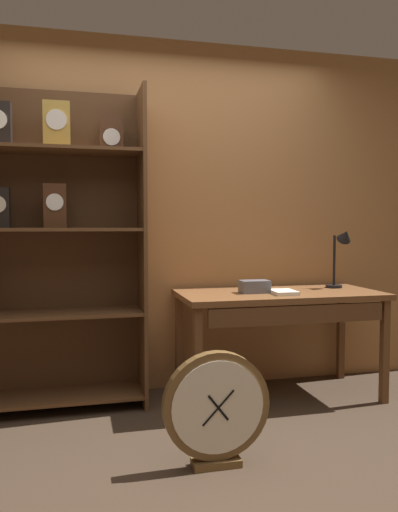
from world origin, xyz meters
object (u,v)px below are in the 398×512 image
Objects in this scene: workbench at (280,303)px; open_repair_manual at (283,292)px; bookshelf at (24,242)px; toolbox_small at (255,287)px; round_clock_large at (216,408)px; desk_lamp at (342,249)px.

open_repair_manual is at bearing -100.32° from workbench.
toolbox_small is (1.54, -0.18, -0.32)m from bookshelf.
toolbox_small is at bearing 59.49° from round_clock_large.
round_clock_large is at bearing -120.51° from toolbox_small.
desk_lamp is 2.12× the size of open_repair_manual.
round_clock_large is (-0.53, -0.90, -0.50)m from toolbox_small.
desk_lamp is at bearing -1.79° from bookshelf.
toolbox_small reaches higher than open_repair_manual.
toolbox_small is at bearing -171.80° from desk_lamp.
desk_lamp reaches higher than round_clock_large.
desk_lamp reaches higher than open_repair_manual.
bookshelf is 1.77m from open_repair_manual.
bookshelf is at bearing 178.21° from desk_lamp.
open_repair_manual is 1.16m from round_clock_large.
toolbox_small is (-0.73, -0.11, -0.25)m from desk_lamp.
desk_lamp reaches higher than workbench.
workbench is at bearing 82.52° from open_repair_manual.
workbench is at bearing 51.08° from round_clock_large.
bookshelf is 1.80m from workbench.
open_repair_manual is at bearing 48.52° from round_clock_large.
bookshelf is at bearing 173.98° from workbench.
desk_lamp is (0.54, 0.11, 0.37)m from workbench.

